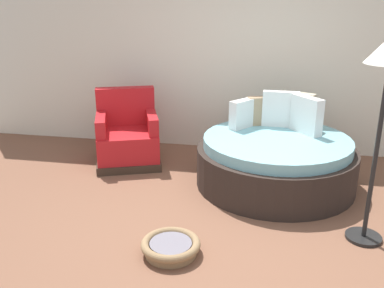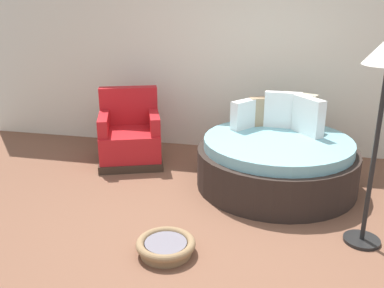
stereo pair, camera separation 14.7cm
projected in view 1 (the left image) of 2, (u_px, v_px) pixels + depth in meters
The scene contains 5 objects.
ground_plane at pixel (221, 234), 3.98m from camera, with size 8.00×8.00×0.02m, color brown.
back_wall at pixel (245, 46), 5.75m from camera, with size 8.00×0.12×2.88m, color silver.
round_daybed at pixel (276, 159), 4.92m from camera, with size 1.80×1.80×1.00m.
red_armchair at pixel (127, 138), 5.57m from camera, with size 1.02×1.02×0.94m.
pet_basket at pixel (171, 247), 3.63m from camera, with size 0.51×0.51×0.13m.
Camera 1 is at (0.38, -3.47, 2.10)m, focal length 40.07 mm.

